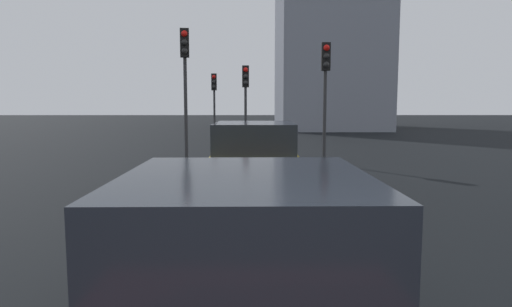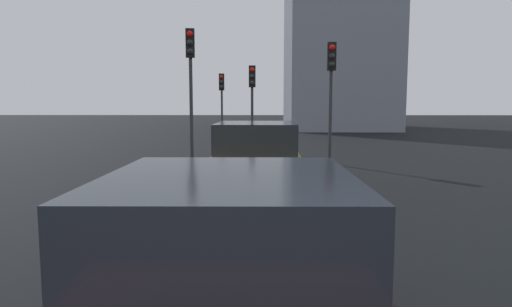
% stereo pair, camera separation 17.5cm
% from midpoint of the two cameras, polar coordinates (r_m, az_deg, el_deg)
% --- Properties ---
extents(car_yellow_lead, '(4.60, 2.03, 1.62)m').
position_cam_midpoint_polar(car_yellow_lead, '(9.15, 0.63, -1.29)').
color(car_yellow_lead, gold).
rests_on(car_yellow_lead, ground_plane).
extents(car_maroon_second, '(4.10, 2.06, 1.54)m').
position_cam_midpoint_polar(car_maroon_second, '(3.24, -1.52, -16.31)').
color(car_maroon_second, '#510F16').
rests_on(car_maroon_second, ground_plane).
extents(traffic_light_near_left, '(0.32, 0.29, 3.59)m').
position_cam_midpoint_polar(traffic_light_near_left, '(18.92, -0.23, 8.19)').
color(traffic_light_near_left, '#2D2D30').
rests_on(traffic_light_near_left, ground_plane).
extents(traffic_light_near_right, '(0.32, 0.28, 3.97)m').
position_cam_midpoint_polar(traffic_light_near_right, '(14.87, 9.95, 9.61)').
color(traffic_light_near_right, '#2D2D30').
rests_on(traffic_light_near_right, ground_plane).
extents(traffic_light_far_left, '(0.32, 0.28, 3.63)m').
position_cam_midpoint_polar(traffic_light_far_left, '(24.44, -4.22, 7.82)').
color(traffic_light_far_left, '#2D2D30').
rests_on(traffic_light_far_left, ground_plane).
extents(traffic_light_far_right, '(0.33, 0.30, 4.37)m').
position_cam_midpoint_polar(traffic_light_far_right, '(14.60, -8.04, 10.76)').
color(traffic_light_far_right, '#2D2D30').
rests_on(traffic_light_far_right, ground_plane).
extents(building_facade_left, '(12.99, 8.01, 17.65)m').
position_cam_midpoint_polar(building_facade_left, '(38.99, 10.33, 16.35)').
color(building_facade_left, gray).
rests_on(building_facade_left, ground_plane).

